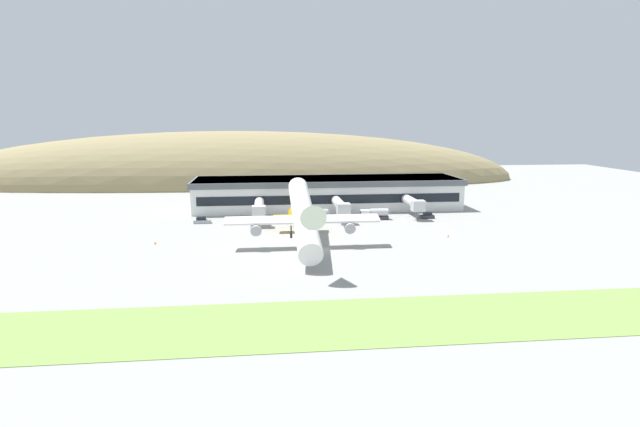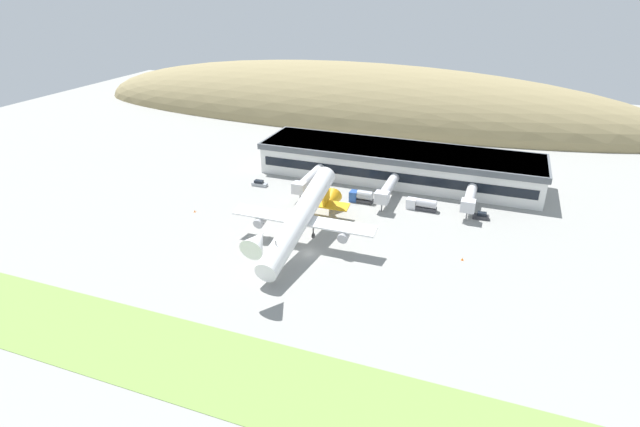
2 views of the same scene
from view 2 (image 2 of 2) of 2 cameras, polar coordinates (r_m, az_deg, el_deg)
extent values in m
plane|color=gray|center=(107.74, -1.28, -4.58)|extent=(360.13, 360.13, 0.00)
cube|color=#759947|center=(80.93, -11.45, -16.97)|extent=(324.11, 16.64, 0.08)
ellipsoid|color=#8E7F56|center=(218.10, 3.95, 11.13)|extent=(250.25, 57.20, 43.69)
cube|color=white|center=(147.42, 8.90, 5.63)|extent=(79.32, 18.90, 9.22)
cube|color=#565B60|center=(146.20, 9.00, 7.02)|extent=(80.52, 20.10, 1.66)
cube|color=black|center=(138.85, 8.04, 4.21)|extent=(76.15, 0.16, 2.58)
cylinder|color=silver|center=(137.32, -1.11, 4.16)|extent=(2.60, 15.97, 2.60)
cube|color=silver|center=(130.47, -2.39, 2.96)|extent=(3.38, 2.86, 2.86)
cylinder|color=slate|center=(131.67, -2.29, 2.23)|extent=(0.36, 0.36, 4.00)
cylinder|color=silver|center=(132.08, 7.84, 3.02)|extent=(2.60, 14.59, 2.60)
cube|color=silver|center=(125.52, 7.07, 1.83)|extent=(3.38, 2.86, 2.86)
cylinder|color=slate|center=(126.77, 7.08, 1.09)|extent=(0.36, 0.36, 4.00)
cylinder|color=silver|center=(130.85, 16.79, 1.90)|extent=(2.60, 12.15, 2.60)
cube|color=silver|center=(125.26, 16.54, 0.87)|extent=(3.38, 2.86, 2.86)
cylinder|color=slate|center=(126.53, 16.45, 0.13)|extent=(0.36, 0.36, 4.00)
cylinder|color=white|center=(106.76, -2.37, -0.55)|extent=(4.54, 34.93, 12.06)
cone|color=white|center=(89.21, -7.21, -3.17)|extent=(4.45, 5.85, 5.44)
cone|color=orange|center=(125.43, 1.15, 1.36)|extent=(4.45, 6.74, 5.64)
cube|color=orange|center=(120.43, 0.61, 2.82)|extent=(0.50, 5.78, 8.85)
cube|color=orange|center=(122.27, 0.63, 1.08)|extent=(11.81, 3.18, 1.05)
cube|color=white|center=(108.68, -2.01, -0.74)|extent=(32.82, 3.61, 1.23)
cylinder|color=#9E9EA3|center=(112.66, -6.74, -0.73)|extent=(2.30, 4.02, 3.03)
cylinder|color=#9E9EA3|center=(105.90, 2.83, -2.37)|extent=(2.30, 4.02, 3.03)
cylinder|color=#2D2D2D|center=(110.62, -3.19, -1.63)|extent=(0.28, 0.28, 2.20)
cylinder|color=#2D2D2D|center=(111.13, -3.18, -2.13)|extent=(0.45, 1.10, 1.10)
cylinder|color=#2D2D2D|center=(108.91, -0.78, -2.05)|extent=(0.28, 0.28, 2.20)
cylinder|color=#2D2D2D|center=(109.43, -0.77, -2.56)|extent=(0.45, 1.10, 1.10)
cylinder|color=#2D2D2D|center=(97.35, -5.05, -3.63)|extent=(0.22, 0.22, 1.98)
cylinder|color=#2D2D2D|center=(97.83, -5.03, -4.13)|extent=(0.30, 0.82, 0.82)
cube|color=#999EA3|center=(143.00, -6.91, 3.33)|extent=(4.45, 1.82, 0.90)
cube|color=black|center=(142.79, -7.01, 3.64)|extent=(2.46, 1.52, 0.73)
cube|color=#333338|center=(128.78, 17.89, -0.37)|extent=(4.00, 2.04, 0.93)
cube|color=black|center=(128.44, 18.03, -0.04)|extent=(2.24, 1.66, 0.76)
cube|color=silver|center=(129.94, 10.41, 1.15)|extent=(2.49, 2.29, 2.63)
cube|color=black|center=(129.97, 9.89, 1.42)|extent=(0.13, 1.90, 1.16)
cube|color=#38383D|center=(129.72, 12.02, 0.54)|extent=(5.23, 2.14, 0.90)
cylinder|color=#B7B7BC|center=(129.11, 12.08, 1.14)|extent=(4.97, 2.24, 2.12)
cube|color=#264C99|center=(132.35, 3.88, 2.02)|extent=(2.01, 2.58, 2.73)
cube|color=black|center=(132.43, 3.47, 2.28)|extent=(0.12, 2.17, 1.20)
cube|color=#38383D|center=(131.92, 5.14, 1.45)|extent=(4.22, 2.37, 0.90)
cylinder|color=#999EA3|center=(131.25, 5.17, 2.12)|extent=(4.01, 2.49, 2.42)
cube|color=orange|center=(130.09, -14.11, 0.17)|extent=(0.52, 0.52, 0.03)
cone|color=orange|center=(129.97, -14.13, 0.29)|extent=(0.40, 0.40, 0.55)
cube|color=orange|center=(109.47, 15.95, -5.14)|extent=(0.52, 0.52, 0.03)
cone|color=orange|center=(109.33, 15.97, -5.01)|extent=(0.40, 0.40, 0.55)
camera|label=1|loc=(54.31, -72.62, -25.05)|focal=28.00mm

